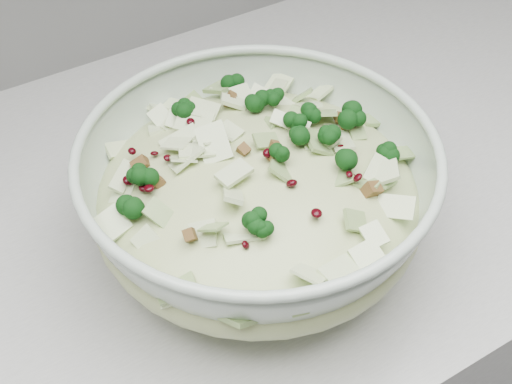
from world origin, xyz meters
TOP-DOWN VIEW (x-y plane):
  - mixing_bowl at (-0.67, 1.60)m, footprint 0.34×0.34m
  - salad at (-0.67, 1.60)m, footprint 0.39×0.39m

SIDE VIEW (x-z plane):
  - mixing_bowl at x=-0.67m, z-range 0.90..1.03m
  - salad at x=-0.67m, z-range 0.92..1.05m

